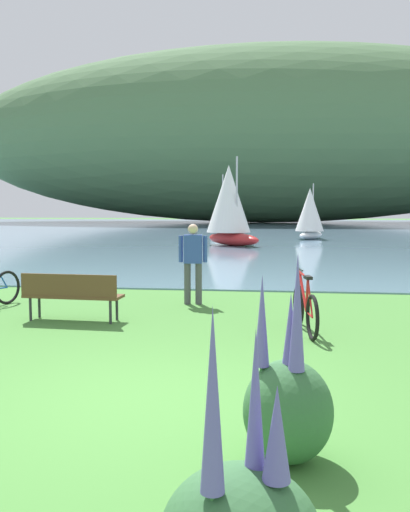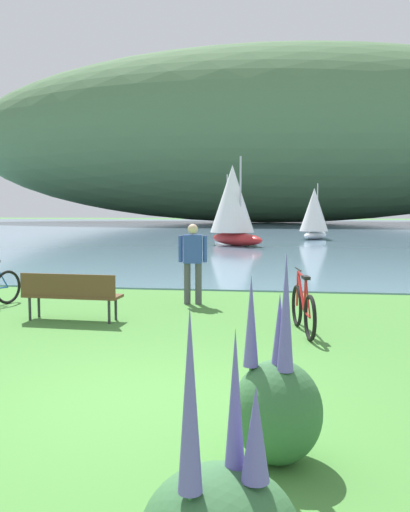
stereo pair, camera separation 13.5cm
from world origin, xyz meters
name	(u,v)px [view 1 (the left image)]	position (x,y,z in m)	size (l,w,h in m)	color
ground_plane	(145,401)	(0.00, 0.00, 0.00)	(200.00, 200.00, 0.00)	#478438
bay_water	(260,229)	(0.00, 47.73, 0.02)	(180.00, 80.00, 0.04)	#6B8EA8
distant_hillside	(263,136)	(-0.18, 68.78, 11.61)	(84.56, 28.00, 23.13)	#4C7047
park_bench_near_camera	(72,293)	(-2.26, 3.82, 0.52)	(1.82, 0.58, 0.88)	brown
bicycle_beside_path	(305,309)	(1.87, 3.44, 0.40)	(0.34, 1.76, 1.01)	black
person_at_shoreline	(193,258)	(-0.35, 5.85, 0.98)	(0.61, 0.25, 1.71)	#4C4C51
echium_bush_closest_to_camera	(288,404)	(1.47, -1.22, 0.48)	(0.73, 0.73, 1.71)	#386B3D
sailboat_nearest_to_shore	(310,213)	(3.62, 29.68, 1.71)	(2.41, 3.09, 3.56)	white
sailboat_mid_bay	(229,204)	(-1.03, 23.63, 2.24)	(3.69, 3.79, 4.68)	#B22323
sailboat_toward_hillside	(225,206)	(-2.35, 35.73, 2.15)	(2.62, 3.94, 4.48)	white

